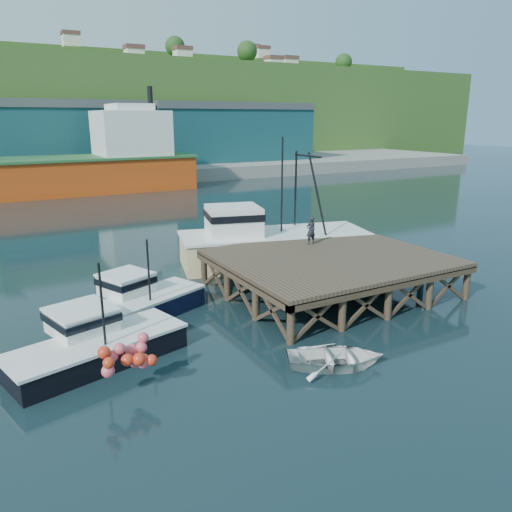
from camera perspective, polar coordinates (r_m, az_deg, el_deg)
ground at (r=26.15m, az=-1.35°, el=-6.03°), size 300.00×300.00×0.00m
wharf at (r=28.24m, az=8.71°, el=-0.41°), size 12.00×10.00×2.62m
far_quay at (r=92.61m, az=-22.42°, el=9.06°), size 160.00×40.00×2.00m
warehouse_mid at (r=87.30m, az=-22.35°, el=12.37°), size 28.00×16.00×9.00m
warehouse_right at (r=95.94m, az=-3.85°, el=13.65°), size 30.00×16.00×9.00m
cargo_ship at (r=69.85m, az=-27.13°, el=8.69°), size 55.50×10.00×13.75m
hillside at (r=122.04m, az=-24.84°, el=14.82°), size 220.00×50.00×22.00m
boat_navy at (r=25.56m, az=-13.33°, el=-5.01°), size 6.98×4.89×4.11m
boat_black at (r=21.59m, az=-18.03°, el=-9.36°), size 7.52×6.23×4.38m
trawler at (r=33.62m, az=1.68°, el=1.98°), size 13.30×7.53×8.42m
dinghy at (r=20.50m, az=9.07°, el=-11.38°), size 4.67×4.19×0.80m
dockworker at (r=30.57m, az=6.30°, el=2.93°), size 0.65×0.44×1.72m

